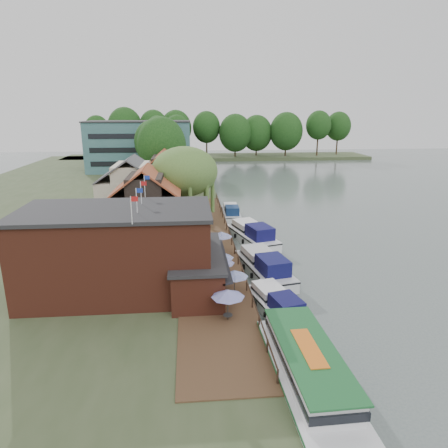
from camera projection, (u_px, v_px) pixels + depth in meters
name	position (u px, v px, depth m)	size (l,w,h in m)	color
ground	(301.00, 290.00, 36.58)	(260.00, 260.00, 0.00)	#4E5A58
land_bank	(71.00, 204.00, 67.39)	(50.00, 140.00, 1.00)	#384728
quay_deck	(208.00, 246.00, 45.18)	(6.00, 50.00, 0.10)	#47301E
quay_rail	(231.00, 240.00, 45.76)	(0.20, 49.00, 1.00)	black
pub	(142.00, 250.00, 33.14)	(20.00, 11.00, 7.30)	maroon
hotel_block	(140.00, 146.00, 99.73)	(25.40, 12.40, 12.30)	#38666B
cottage_a	(147.00, 203.00, 47.25)	(8.60, 7.60, 8.50)	black
cottage_b	(132.00, 188.00, 56.57)	(9.60, 8.60, 8.50)	beige
cottage_c	(164.00, 177.00, 65.52)	(7.60, 7.60, 8.50)	black
willow	(185.00, 187.00, 52.15)	(8.60, 8.60, 10.43)	#476B2D
umbrella_0	(228.00, 305.00, 28.91)	(2.45, 2.45, 2.38)	#1B1D95
umbrella_1	(234.00, 284.00, 32.39)	(2.28, 2.28, 2.38)	navy
umbrella_2	(221.00, 270.00, 35.18)	(2.37, 2.37, 2.38)	navy
umbrella_3	(221.00, 264.00, 36.46)	(2.24, 2.24, 2.38)	navy
umbrella_4	(222.00, 242.00, 42.51)	(2.32, 2.32, 2.38)	navy
cruiser_0	(276.00, 301.00, 32.12)	(2.88, 8.94, 2.13)	silver
cruiser_1	(264.00, 263.00, 39.30)	(3.49, 10.77, 2.65)	silver
cruiser_2	(252.00, 232.00, 49.30)	(3.53, 10.89, 2.68)	white
cruiser_3	(231.00, 211.00, 60.81)	(2.87, 8.91, 2.12)	silver
tour_boat	(311.00, 376.00, 22.51)	(3.76, 13.30, 2.90)	silver
swan	(351.00, 389.00, 23.31)	(0.44, 0.44, 0.44)	white
bank_tree_0	(162.00, 155.00, 73.48)	(8.95, 8.95, 13.77)	#143811
bank_tree_1	(169.00, 155.00, 82.81)	(7.44, 7.44, 11.82)	#143811
bank_tree_2	(154.00, 149.00, 89.08)	(8.35, 8.35, 12.80)	#143811
bank_tree_3	(158.00, 141.00, 107.44)	(6.03, 6.03, 13.40)	#143811
bank_tree_4	(177.00, 139.00, 116.33)	(7.67, 7.67, 13.50)	#143811
bank_tree_5	(173.00, 139.00, 125.13)	(8.11, 8.11, 12.16)	#143811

